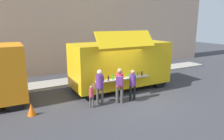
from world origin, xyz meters
The scene contains 10 objects.
ground_plane centered at (0.00, 0.00, 0.00)m, with size 60.00×60.00×0.00m, color #38383D.
curb_strip centered at (-3.37, 4.70, 0.07)m, with size 28.00×1.60×0.15m, color #9E998E.
building_behind centered at (-2.37, 8.60, 4.08)m, with size 32.00×2.40×8.15m, color tan.
food_truck_main centered at (0.63, 2.08, 1.52)m, with size 5.87×3.11×3.51m.
traffic_cone_orange centered at (-4.72, 0.68, 0.28)m, with size 0.36×0.36×0.55m, color orange.
trash_bin centered at (4.35, 4.40, 0.45)m, with size 0.60×0.60×0.89m, color #306437.
customer_front_ordering centered at (0.08, 0.00, 0.97)m, with size 0.33×0.33×1.62m.
customer_mid_with_backpack centered at (-0.69, 0.01, 1.08)m, with size 0.51×0.57×1.77m.
customer_rear_waiting centered at (-1.61, 0.36, 1.04)m, with size 0.50×0.51×1.75m.
child_near_queue centered at (-2.10, 0.21, 0.64)m, with size 0.22×0.22×1.08m.
Camera 1 is at (-5.69, -8.25, 3.95)m, focal length 33.14 mm.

